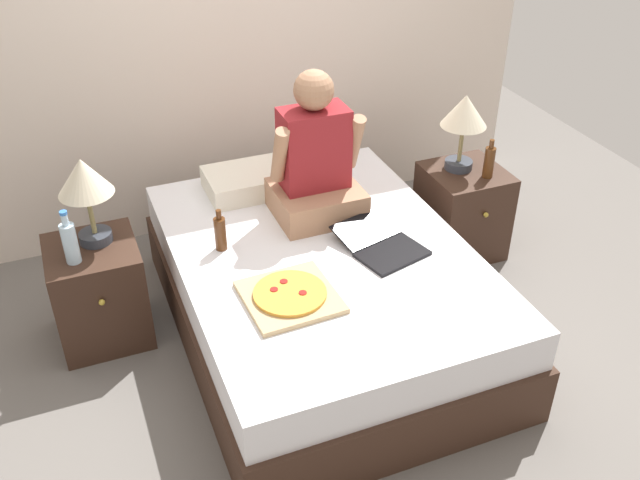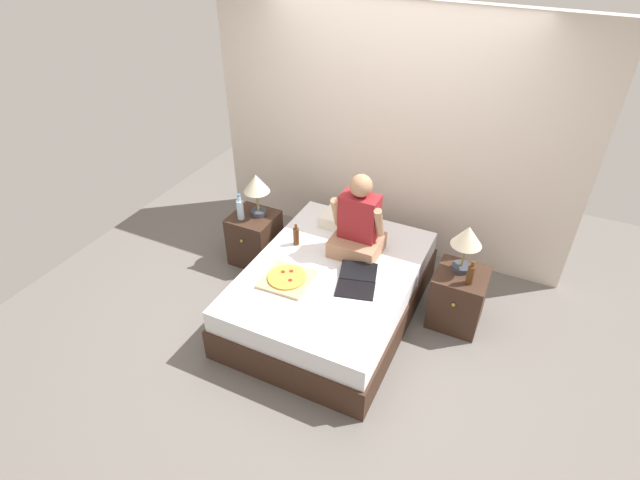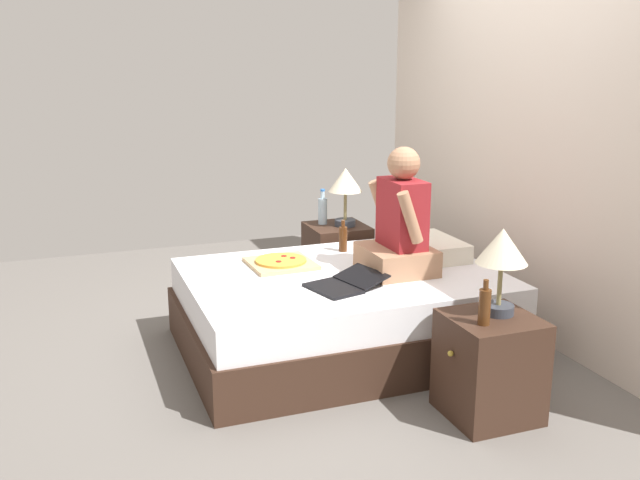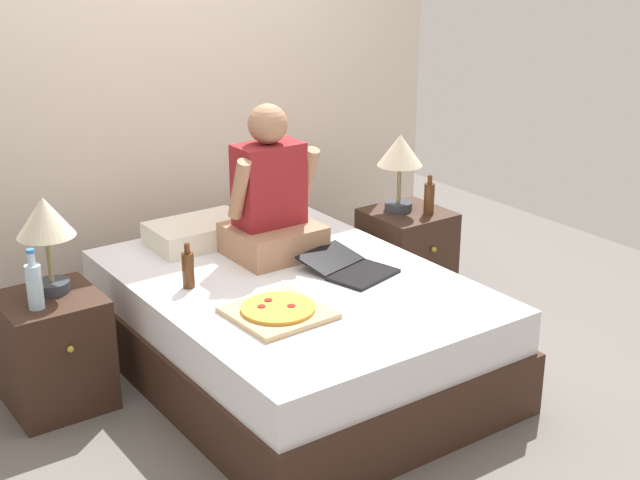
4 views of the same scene
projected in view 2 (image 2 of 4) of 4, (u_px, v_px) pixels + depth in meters
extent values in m
plane|color=#66605B|center=(331.00, 311.00, 4.69)|extent=(5.76, 5.76, 0.00)
cube|color=beige|center=(389.00, 135.00, 4.94)|extent=(3.76, 0.12, 2.50)
cube|color=#382319|center=(331.00, 299.00, 4.60)|extent=(1.43, 1.95, 0.30)
cube|color=white|center=(332.00, 278.00, 4.45)|extent=(1.39, 1.90, 0.21)
cube|color=#382319|center=(255.00, 238.00, 5.19)|extent=(0.44, 0.44, 0.54)
sphere|color=gold|center=(241.00, 241.00, 4.96)|extent=(0.03, 0.03, 0.03)
cylinder|color=#333842|center=(259.00, 212.00, 5.05)|extent=(0.16, 0.16, 0.05)
cylinder|color=olive|center=(258.00, 201.00, 4.97)|extent=(0.02, 0.02, 0.22)
cone|color=beige|center=(256.00, 183.00, 4.85)|extent=(0.26, 0.26, 0.18)
cylinder|color=silver|center=(240.00, 210.00, 4.94)|extent=(0.07, 0.07, 0.20)
cylinder|color=silver|center=(239.00, 198.00, 4.87)|extent=(0.03, 0.03, 0.06)
cylinder|color=blue|center=(239.00, 195.00, 4.84)|extent=(0.04, 0.04, 0.02)
cube|color=#382319|center=(458.00, 297.00, 4.44)|extent=(0.44, 0.44, 0.54)
sphere|color=gold|center=(453.00, 305.00, 4.21)|extent=(0.03, 0.03, 0.03)
cylinder|color=#333842|center=(461.00, 267.00, 4.32)|extent=(0.16, 0.16, 0.05)
cylinder|color=olive|center=(464.00, 255.00, 4.24)|extent=(0.02, 0.02, 0.22)
cone|color=beige|center=(468.00, 236.00, 4.12)|extent=(0.26, 0.26, 0.18)
cylinder|color=#512D14|center=(470.00, 275.00, 4.13)|extent=(0.06, 0.06, 0.18)
cylinder|color=#512D14|center=(473.00, 264.00, 4.07)|extent=(0.03, 0.03, 0.05)
cube|color=silver|center=(349.00, 221.00, 4.92)|extent=(0.52, 0.34, 0.12)
cube|color=#A37556|center=(357.00, 245.00, 4.55)|extent=(0.44, 0.40, 0.16)
cube|color=maroon|center=(359.00, 216.00, 4.40)|extent=(0.34, 0.20, 0.42)
sphere|color=#A37556|center=(361.00, 186.00, 4.22)|extent=(0.20, 0.20, 0.20)
cylinder|color=#A37556|center=(336.00, 212.00, 4.43)|extent=(0.07, 0.18, 0.32)
cylinder|color=#A37556|center=(379.00, 223.00, 4.28)|extent=(0.07, 0.18, 0.32)
cube|color=black|center=(355.00, 290.00, 4.16)|extent=(0.37, 0.29, 0.02)
cube|color=black|center=(359.00, 271.00, 4.30)|extent=(0.35, 0.27, 0.06)
cube|color=tan|center=(287.00, 279.00, 4.26)|extent=(0.42, 0.42, 0.02)
cylinder|color=gold|center=(287.00, 277.00, 4.25)|extent=(0.33, 0.33, 0.02)
cylinder|color=maroon|center=(283.00, 272.00, 4.29)|extent=(0.04, 0.04, 0.00)
cylinder|color=maroon|center=(290.00, 280.00, 4.20)|extent=(0.04, 0.04, 0.00)
cylinder|color=maroon|center=(291.00, 271.00, 4.30)|extent=(0.04, 0.04, 0.00)
cylinder|color=#4C2811|center=(296.00, 237.00, 4.65)|extent=(0.06, 0.06, 0.17)
cylinder|color=#4C2811|center=(296.00, 227.00, 4.58)|extent=(0.03, 0.03, 0.05)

